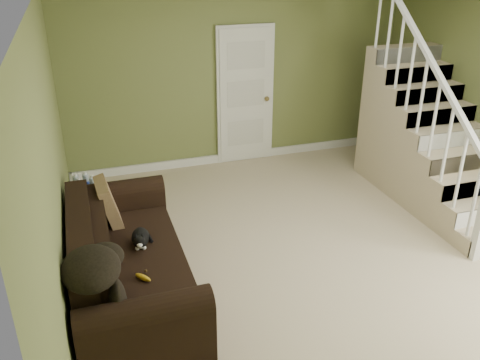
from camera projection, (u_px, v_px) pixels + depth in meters
floor at (315, 253)px, 5.50m from camera, size 5.00×5.50×0.01m
ceiling at (334, 0)px, 4.39m from camera, size 5.00×5.50×0.01m
wall_back at (238, 76)px, 7.31m from camera, size 5.00×0.04×2.60m
wall_left at (54, 173)px, 4.25m from camera, size 0.04×5.50×2.60m
baseboard_back at (239, 156)px, 7.81m from camera, size 5.00×0.04×0.12m
baseboard_left at (78, 292)px, 4.78m from camera, size 0.04×5.50×0.12m
door at (245, 96)px, 7.43m from camera, size 0.86×0.12×2.02m
staircase at (425, 146)px, 6.61m from camera, size 1.00×2.51×2.82m
sofa at (126, 271)px, 4.61m from camera, size 0.99×2.29×0.91m
side_table at (91, 215)px, 5.65m from camera, size 0.56×0.56×0.78m
cat at (141, 238)px, 4.69m from camera, size 0.20×0.43×0.21m
banana at (143, 277)px, 4.24m from camera, size 0.14×0.16×0.05m
throw_pillow at (109, 203)px, 5.08m from camera, size 0.24×0.46×0.47m
throw_blanket at (91, 268)px, 3.63m from camera, size 0.49×0.61×0.23m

